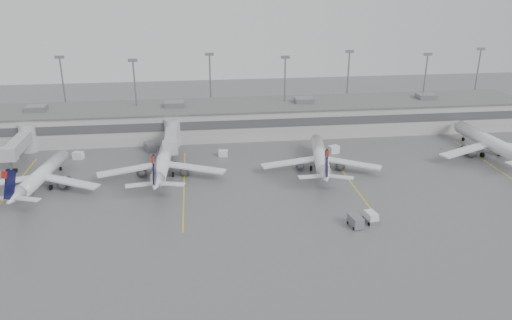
{
  "coord_description": "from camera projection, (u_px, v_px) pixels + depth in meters",
  "views": [
    {
      "loc": [
        -14.33,
        -72.14,
        42.06
      ],
      "look_at": [
        -2.39,
        24.0,
        5.0
      ],
      "focal_mm": 35.0,
      "sensor_mm": 36.0,
      "label": 1
    }
  ],
  "objects": [
    {
      "name": "light_masts",
      "position": [
        247.0,
        85.0,
        138.33
      ],
      "size": [
        142.4,
        8.0,
        20.6
      ],
      "color": "gray",
      "rests_on": "ground"
    },
    {
      "name": "gse_loader",
      "position": [
        150.0,
        147.0,
        123.19
      ],
      "size": [
        3.32,
        4.0,
        2.14
      ],
      "primitive_type": "cube",
      "rotation": [
        0.0,
        0.0,
        0.4
      ],
      "color": "slate",
      "rests_on": "ground"
    },
    {
      "name": "gse_uld_c",
      "position": [
        334.0,
        149.0,
        121.98
      ],
      "size": [
        2.99,
        2.51,
        1.81
      ],
      "primitive_type": "cube",
      "rotation": [
        0.0,
        0.0,
        0.37
      ],
      "color": "white",
      "rests_on": "ground"
    },
    {
      "name": "jet_mid_left",
      "position": [
        163.0,
        163.0,
        107.52
      ],
      "size": [
        27.4,
        30.77,
        9.95
      ],
      "rotation": [
        0.0,
        0.0,
        -0.05
      ],
      "color": "silver",
      "rests_on": "ground"
    },
    {
      "name": "terminal",
      "position": [
        249.0,
        118.0,
        135.79
      ],
      "size": [
        152.0,
        17.0,
        9.45
      ],
      "color": "#9F9F9B",
      "rests_on": "ground"
    },
    {
      "name": "cone_d",
      "position": [
        441.0,
        148.0,
        124.41
      ],
      "size": [
        0.44,
        0.44,
        0.7
      ],
      "primitive_type": "cone",
      "color": "#E05304",
      "rests_on": "ground"
    },
    {
      "name": "ground",
      "position": [
        288.0,
        238.0,
        83.54
      ],
      "size": [
        260.0,
        260.0,
        0.0
      ],
      "primitive_type": "plane",
      "color": "#565659",
      "rests_on": "ground"
    },
    {
      "name": "stand_markings",
      "position": [
        267.0,
        181.0,
        105.78
      ],
      "size": [
        105.25,
        40.0,
        0.01
      ],
      "color": "yellow",
      "rests_on": "ground"
    },
    {
      "name": "jet_bridge_left",
      "position": [
        23.0,
        142.0,
        118.15
      ],
      "size": [
        4.0,
        17.2,
        7.0
      ],
      "color": "#A4A7AA",
      "rests_on": "ground"
    },
    {
      "name": "gse_uld_a",
      "position": [
        78.0,
        155.0,
        118.22
      ],
      "size": [
        2.72,
        2.18,
        1.68
      ],
      "primitive_type": "cube",
      "rotation": [
        0.0,
        0.0,
        -0.29
      ],
      "color": "white",
      "rests_on": "ground"
    },
    {
      "name": "baggage_tug",
      "position": [
        371.0,
        218.0,
        88.46
      ],
      "size": [
        2.46,
        3.36,
        1.98
      ],
      "rotation": [
        0.0,
        0.0,
        0.18
      ],
      "color": "white",
      "rests_on": "ground"
    },
    {
      "name": "cone_a",
      "position": [
        50.0,
        173.0,
        108.96
      ],
      "size": [
        0.47,
        0.47,
        0.74
      ],
      "primitive_type": "cone",
      "color": "#E05304",
      "rests_on": "ground"
    },
    {
      "name": "cone_b",
      "position": [
        151.0,
        162.0,
        115.3
      ],
      "size": [
        0.45,
        0.45,
        0.72
      ],
      "primitive_type": "cone",
      "color": "#E05304",
      "rests_on": "ground"
    },
    {
      "name": "baggage_cart",
      "position": [
        355.0,
        221.0,
        86.88
      ],
      "size": [
        2.3,
        3.38,
        2.01
      ],
      "rotation": [
        0.0,
        0.0,
        0.18
      ],
      "color": "slate",
      "rests_on": "ground"
    },
    {
      "name": "cone_c",
      "position": [
        307.0,
        156.0,
        119.2
      ],
      "size": [
        0.43,
        0.43,
        0.68
      ],
      "primitive_type": "cone",
      "color": "#E05304",
      "rests_on": "ground"
    },
    {
      "name": "jet_mid_right",
      "position": [
        320.0,
        157.0,
        110.95
      ],
      "size": [
        26.28,
        29.68,
        9.65
      ],
      "rotation": [
        0.0,
        0.0,
        -0.16
      ],
      "color": "silver",
      "rests_on": "ground"
    },
    {
      "name": "gse_uld_b",
      "position": [
        223.0,
        153.0,
        119.84
      ],
      "size": [
        2.29,
        1.65,
        1.52
      ],
      "primitive_type": "cube",
      "rotation": [
        0.0,
        0.0,
        -0.1
      ],
      "color": "white",
      "rests_on": "ground"
    },
    {
      "name": "jet_bridge_right",
      "position": [
        172.0,
        136.0,
        122.18
      ],
      "size": [
        4.0,
        17.2,
        7.0
      ],
      "color": "#A4A7AA",
      "rests_on": "ground"
    },
    {
      "name": "jet_far_left",
      "position": [
        40.0,
        176.0,
        101.32
      ],
      "size": [
        25.48,
        28.75,
        9.33
      ],
      "rotation": [
        0.0,
        0.0,
        -0.14
      ],
      "color": "silver",
      "rests_on": "ground"
    },
    {
      "name": "jet_far_right",
      "position": [
        491.0,
        143.0,
        119.22
      ],
      "size": [
        29.49,
        33.11,
        10.71
      ],
      "rotation": [
        0.0,
        0.0,
        0.05
      ],
      "color": "silver",
      "rests_on": "ground"
    }
  ]
}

